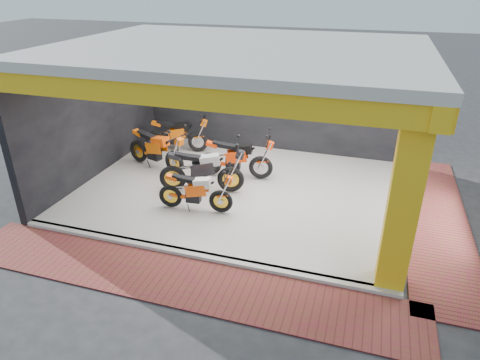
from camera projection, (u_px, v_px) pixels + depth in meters
The scene contains 16 objects.
ground at pixel (212, 230), 9.51m from camera, with size 80.00×80.00×0.00m, color #2D2D30.
showroom_floor at pixel (239, 189), 11.20m from camera, with size 8.00×6.00×0.10m, color silver.
showroom_ceiling at pixel (239, 50), 9.66m from camera, with size 8.40×6.40×0.20m, color beige.
back_wall at pixel (269, 96), 13.12m from camera, with size 8.20×0.20×3.50m, color black.
left_wall at pixel (95, 113), 11.57m from camera, with size 0.20×6.20×3.50m, color black.
corner_column at pixel (404, 201), 7.09m from camera, with size 0.50×0.50×3.50m, color yellow.
header_beam_front at pixel (185, 95), 7.21m from camera, with size 8.40×0.30×0.40m, color yellow.
header_beam_right at pixel (425, 74), 8.70m from camera, with size 0.30×6.40×0.40m, color yellow.
floor_kerb at pixel (193, 254), 8.61m from camera, with size 8.00×0.20×0.10m, color silver.
paver_front at pixel (177, 280), 7.96m from camera, with size 9.00×1.40×0.03m, color maroon.
paver_right at pixel (436, 219), 9.92m from camera, with size 1.40×7.00×0.03m, color maroon.
moto_hero at pixel (221, 191), 9.76m from camera, with size 1.89×0.70×1.16m, color #FF520A, non-canonical shape.
moto_row_a at pixel (231, 167), 10.65m from camera, with size 2.28×0.84×1.39m, color black, non-canonical shape.
moto_row_b at pixel (261, 157), 11.36m from camera, with size 2.18×0.81×1.33m, color #F43B0A, non-canonical shape.
moto_row_c at pixel (174, 151), 11.66m from camera, with size 2.21×0.82×1.35m, color #EE600A, non-canonical shape.
moto_row_d at pixel (197, 133), 13.16m from camera, with size 2.08×0.77×1.27m, color #E25D09, non-canonical shape.
Camera 1 is at (3.03, -7.50, 5.15)m, focal length 32.00 mm.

